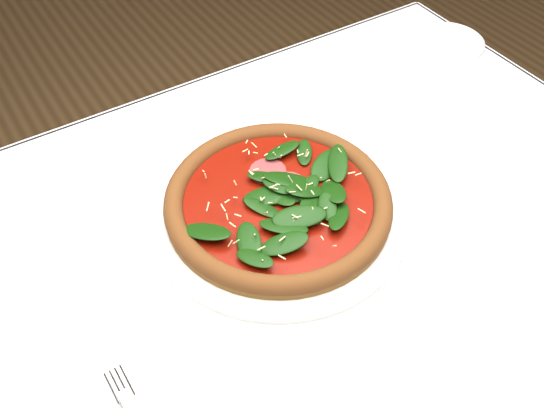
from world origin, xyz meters
TOP-DOWN VIEW (x-y plane):
  - dining_table at (0.00, 0.00)m, footprint 1.21×0.81m
  - plate at (0.01, 0.04)m, footprint 0.39×0.39m
  - pizza at (0.01, 0.04)m, footprint 0.44×0.44m
  - saucer_far at (0.54, 0.24)m, footprint 0.14×0.14m

SIDE VIEW (x-z plane):
  - dining_table at x=0.00m, z-range 0.27..1.02m
  - saucer_far at x=0.54m, z-range 0.75..0.76m
  - plate at x=0.01m, z-range 0.75..0.77m
  - pizza at x=0.01m, z-range 0.76..0.80m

